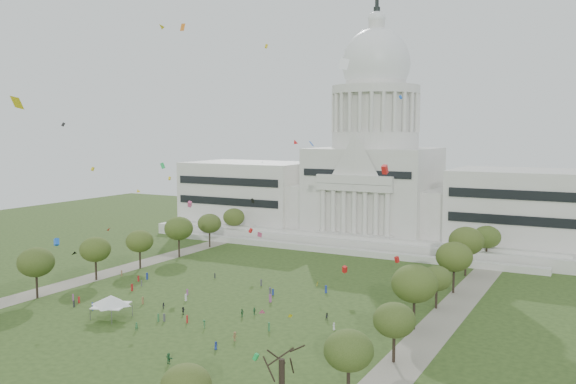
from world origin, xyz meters
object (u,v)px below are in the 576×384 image
at_px(big_bare_tree, 282,355).
at_px(person_0, 334,326).
at_px(event_tent, 111,300).
at_px(capitol, 374,180).

bearing_deg(big_bare_tree, person_0, 102.37).
bearing_deg(person_0, big_bare_tree, -29.80).
bearing_deg(person_0, event_tent, -113.49).
xyz_separation_m(event_tent, person_0, (46.19, 15.61, -3.29)).
xyz_separation_m(capitol, person_0, (29.83, -104.33, -21.50)).
distance_m(capitol, big_bare_tree, 147.23).
bearing_deg(big_bare_tree, capitol, 105.02).
height_order(capitol, event_tent, capitol).
bearing_deg(capitol, big_bare_tree, -74.98).
relative_size(event_tent, person_0, 7.46).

